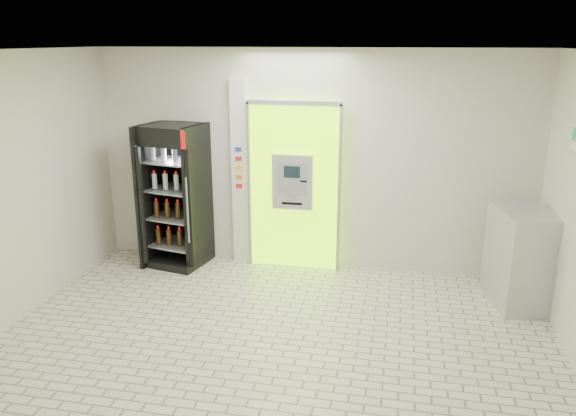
# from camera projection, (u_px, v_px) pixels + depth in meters

# --- Properties ---
(ground) EXTENTS (6.00, 6.00, 0.00)m
(ground) POSITION_uv_depth(u_px,v_px,m) (268.00, 355.00, 5.74)
(ground) COLOR beige
(ground) RESTS_ON ground
(room_shell) EXTENTS (6.00, 6.00, 6.00)m
(room_shell) POSITION_uv_depth(u_px,v_px,m) (266.00, 181.00, 5.20)
(room_shell) COLOR beige
(room_shell) RESTS_ON ground
(atm_assembly) EXTENTS (1.30, 0.24, 2.33)m
(atm_assembly) POSITION_uv_depth(u_px,v_px,m) (294.00, 186.00, 7.70)
(atm_assembly) COLOR #88E600
(atm_assembly) RESTS_ON ground
(pillar) EXTENTS (0.22, 0.11, 2.60)m
(pillar) POSITION_uv_depth(u_px,v_px,m) (240.00, 173.00, 7.85)
(pillar) COLOR silver
(pillar) RESTS_ON ground
(beverage_cooler) EXTENTS (0.87, 0.83, 2.00)m
(beverage_cooler) POSITION_uv_depth(u_px,v_px,m) (175.00, 199.00, 7.84)
(beverage_cooler) COLOR black
(beverage_cooler) RESTS_ON ground
(steel_cabinet) EXTENTS (0.77, 0.99, 1.19)m
(steel_cabinet) POSITION_uv_depth(u_px,v_px,m) (521.00, 258.00, 6.71)
(steel_cabinet) COLOR #AEB1B6
(steel_cabinet) RESTS_ON ground
(exit_sign) EXTENTS (0.02, 0.22, 0.26)m
(exit_sign) POSITION_uv_depth(u_px,v_px,m) (575.00, 137.00, 5.86)
(exit_sign) COLOR white
(exit_sign) RESTS_ON room_shell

